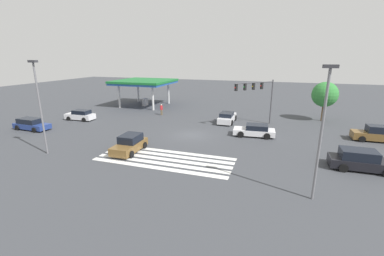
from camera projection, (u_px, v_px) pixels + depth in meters
The scene contains 15 objects.
ground_plane at pixel (192, 135), 30.08m from camera, with size 142.52×142.52×0.00m, color #3D3F44.
crosswalk_markings at pixel (165, 159), 23.01m from camera, with size 12.28×4.40×0.01m.
traffic_signal_mast at pixel (258, 92), 32.94m from camera, with size 4.51×4.51×5.95m.
car_0 at pixel (361, 160), 20.74m from camera, with size 4.88×2.24×1.66m.
car_1 at pixel (130, 144), 24.70m from camera, with size 2.21×4.27×1.64m.
car_2 at pixel (31, 124), 32.18m from camera, with size 4.72×2.13×1.43m.
car_3 at pixel (255, 130), 29.55m from camera, with size 4.78×2.49×1.38m.
car_4 at pixel (80, 115), 37.06m from camera, with size 4.23×2.02×1.47m.
car_5 at pixel (227, 117), 35.69m from camera, with size 2.08×4.88×1.47m.
car_6 at pixel (376, 134), 27.75m from camera, with size 4.50×2.02×1.72m.
gas_station_canopy at pixel (144, 83), 46.93m from camera, with size 9.66×9.66×4.74m.
pedestrian at pixel (161, 109), 40.07m from camera, with size 0.41×0.41×1.74m.
street_light_pole_a at pixel (323, 124), 15.24m from camera, with size 0.80×0.36×8.46m.
street_light_pole_b at pixel (39, 100), 22.98m from camera, with size 0.80×0.36×8.59m.
tree_corner_a at pixel (325, 94), 35.69m from camera, with size 3.48×3.48×5.53m.
Camera 1 is at (9.09, -27.27, 8.89)m, focal length 24.00 mm.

